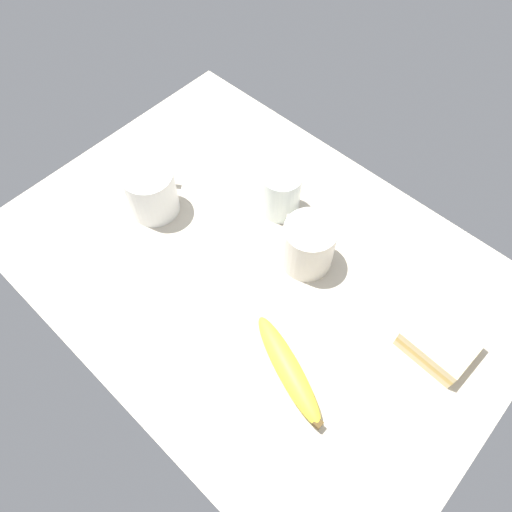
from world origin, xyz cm
name	(u,v)px	position (x,y,z in cm)	size (l,w,h in cm)	color
tabletop	(256,268)	(0.00, 0.00, 1.00)	(90.00, 64.00, 2.00)	#BCB29E
coffee_mug_black	(308,245)	(-5.90, -6.82, 7.02)	(11.28, 9.94, 9.78)	silver
coffee_mug_milky	(151,192)	(22.84, 3.73, 6.97)	(10.44, 11.42, 9.66)	white
sandwich_main	(441,341)	(-31.84, -8.60, 4.20)	(10.86, 9.87, 4.40)	beige
glass_of_milk	(281,194)	(5.25, -12.46, 6.29)	(7.34, 7.34, 9.44)	silver
banana	(288,369)	(-17.09, 11.14, 3.88)	(19.30, 10.40, 3.77)	yellow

